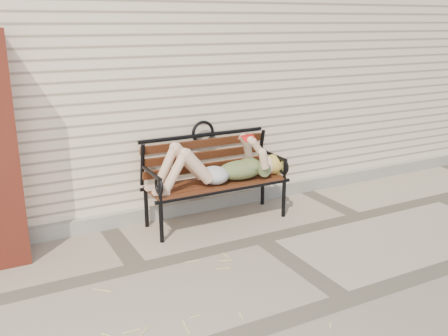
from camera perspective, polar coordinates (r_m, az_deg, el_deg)
ground at (r=4.93m, az=4.25°, el=-8.11°), size 80.00×80.00×0.00m
house_wall at (r=7.22m, az=-8.47°, el=11.95°), size 8.00×4.00×3.00m
foundation_strip at (r=5.69m, az=-0.92°, el=-3.84°), size 8.00×0.10×0.15m
garden_bench at (r=5.23m, az=-1.35°, el=0.15°), size 1.60×0.64×1.03m
reading_woman at (r=5.12m, az=-0.59°, el=0.19°), size 1.51×0.34×0.47m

